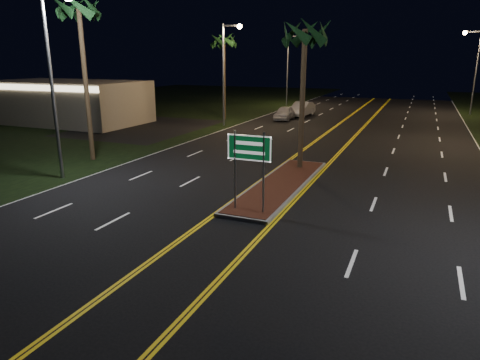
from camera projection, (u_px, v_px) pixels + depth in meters
The scene contains 14 objects.
ground at pixel (219, 240), 14.73m from camera, with size 120.00×120.00×0.00m, color black.
grass_left at pixel (75, 114), 48.13m from camera, with size 40.00×110.00×0.01m, color black.
median_island at pixel (281, 185), 20.91m from camera, with size 2.25×10.25×0.17m.
highway_sign at pixel (249, 155), 16.55m from camera, with size 1.80×0.08×3.20m.
commercial_building at pixel (67, 102), 41.65m from camera, with size 15.00×8.12×4.00m.
streetlight_left_near at pixel (56, 66), 20.71m from camera, with size 1.91×0.44×9.00m.
streetlight_left_mid at pixel (227, 63), 38.44m from camera, with size 1.91×0.44×9.00m.
streetlight_left_far at pixel (290, 62), 56.16m from camera, with size 1.91×0.44×9.00m.
streetlight_right_far at pixel (473, 63), 46.43m from camera, with size 1.91×0.44×9.00m.
palm_median at pixel (305, 33), 22.05m from camera, with size 2.40×2.40×8.30m.
palm_left_near at pixel (79, 10), 24.14m from camera, with size 2.40×2.40×9.80m.
palm_left_far at pixel (224, 41), 42.23m from camera, with size 2.40×2.40×8.80m.
car_near at pixel (285, 112), 43.76m from camera, with size 2.07×4.83×1.61m, color #B4B4BB.
car_far at pixel (302, 108), 46.61m from camera, with size 2.30×5.38×1.79m, color silver.
Camera 1 is at (5.98, -12.25, 5.99)m, focal length 32.00 mm.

